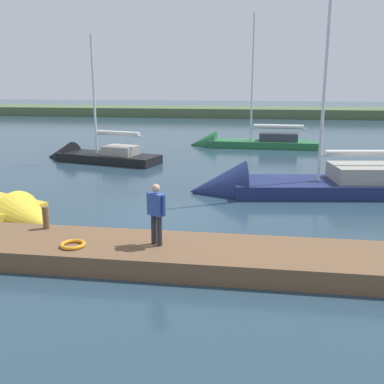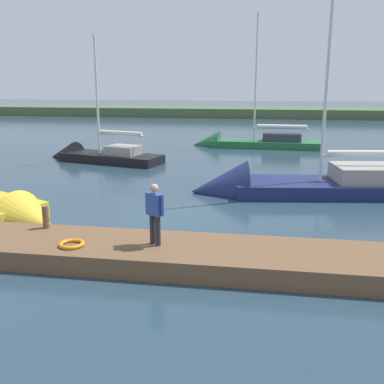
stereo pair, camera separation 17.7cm
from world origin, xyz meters
TOP-DOWN VIEW (x-y plane):
  - ground_plane at (0.00, 0.00)m, footprint 200.00×200.00m
  - far_shoreline at (0.00, -47.72)m, footprint 180.00×8.00m
  - dock_pier at (0.00, 4.12)m, footprint 20.37×2.30m
  - mooring_post_near at (3.06, 3.31)m, footprint 0.19×0.19m
  - life_ring_buoy at (1.72, 4.57)m, footprint 0.66×0.66m
  - sailboat_far_right at (-4.48, -4.10)m, footprint 11.01×4.13m
  - sailboat_outer_mooring at (7.05, -10.54)m, footprint 7.84×3.94m
  - sailboat_mid_channel at (-1.83, -17.89)m, footprint 9.30×2.51m
  - person_on_dock at (-0.39, 4.13)m, footprint 0.55×0.41m

SIDE VIEW (x-z plane):
  - ground_plane at x=0.00m, z-range 0.00..0.00m
  - far_shoreline at x=0.00m, z-range -1.20..1.20m
  - sailboat_outer_mooring at x=7.05m, z-range -3.99..4.25m
  - sailboat_mid_channel at x=-1.83m, z-range -4.95..5.28m
  - sailboat_far_right at x=-4.48m, z-range -5.81..6.19m
  - dock_pier at x=0.00m, z-range 0.00..0.52m
  - life_ring_buoy at x=1.72m, z-range 0.52..0.62m
  - mooring_post_near at x=3.06m, z-range 0.52..1.18m
  - person_on_dock at x=-0.39m, z-range 0.64..2.26m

